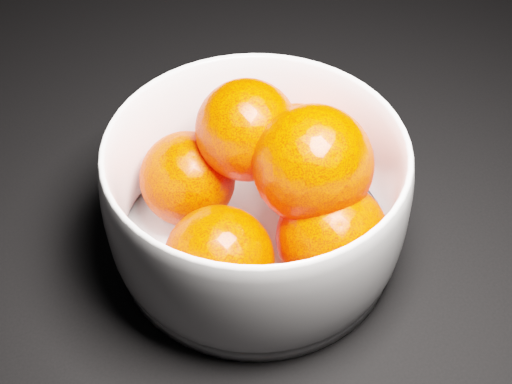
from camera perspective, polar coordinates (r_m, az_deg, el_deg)
name	(u,v)px	position (r m, az deg, el deg)	size (l,w,h in m)	color
bowl	(256,197)	(0.54, 0.00, -0.41)	(0.23, 0.23, 0.11)	white
orange_pile	(270,187)	(0.53, 1.14, 0.41)	(0.18, 0.18, 0.13)	#F82500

